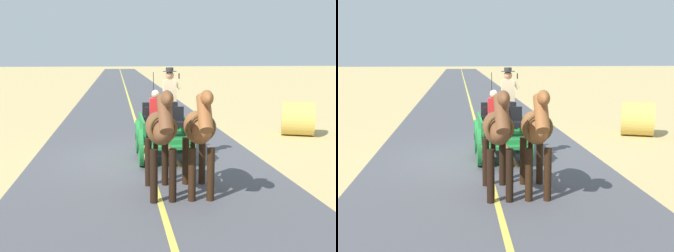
# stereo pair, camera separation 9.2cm
# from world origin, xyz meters

# --- Properties ---
(ground_plane) EXTENTS (200.00, 200.00, 0.00)m
(ground_plane) POSITION_xyz_m (0.00, 0.00, 0.00)
(ground_plane) COLOR tan
(road_surface) EXTENTS (6.23, 160.00, 0.01)m
(road_surface) POSITION_xyz_m (0.00, 0.00, 0.00)
(road_surface) COLOR #4C4C51
(road_surface) RESTS_ON ground
(road_centre_stripe) EXTENTS (0.12, 160.00, 0.00)m
(road_centre_stripe) POSITION_xyz_m (0.00, 0.00, 0.01)
(road_centre_stripe) COLOR #DBCC4C
(road_centre_stripe) RESTS_ON road_surface
(horse_drawn_carriage) EXTENTS (1.42, 4.50, 2.50)m
(horse_drawn_carriage) POSITION_xyz_m (-0.45, 0.12, 0.82)
(horse_drawn_carriage) COLOR #1E7233
(horse_drawn_carriage) RESTS_ON ground
(horse_near_side) EXTENTS (0.64, 2.13, 2.21)m
(horse_near_side) POSITION_xyz_m (-0.83, 3.15, 1.32)
(horse_near_side) COLOR brown
(horse_near_side) RESTS_ON ground
(horse_off_side) EXTENTS (0.59, 2.13, 2.21)m
(horse_off_side) POSITION_xyz_m (-0.05, 3.15, 1.32)
(horse_off_side) COLOR brown
(horse_off_side) RESTS_ON ground
(hay_bale) EXTENTS (1.47, 1.52, 1.20)m
(hay_bale) POSITION_xyz_m (-5.59, -2.75, 0.60)
(hay_bale) COLOR gold
(hay_bale) RESTS_ON ground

